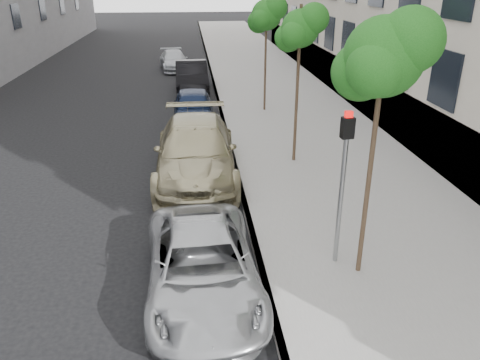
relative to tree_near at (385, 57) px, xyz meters
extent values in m
plane|color=black|center=(-3.23, -1.50, -4.57)|extent=(160.00, 160.00, 0.00)
cube|color=gray|center=(1.07, 22.50, -4.50)|extent=(6.40, 72.00, 0.14)
cube|color=#9E9B93|center=(-2.05, 22.50, -4.50)|extent=(0.15, 72.00, 0.14)
cylinder|color=#38281C|center=(-0.03, 0.00, -1.87)|extent=(0.10, 0.10, 5.14)
sphere|color=#195816|center=(-0.03, 0.00, 0.00)|extent=(1.42, 1.42, 1.42)
sphere|color=#195816|center=(0.32, -0.20, 0.30)|extent=(1.14, 1.14, 1.14)
sphere|color=#195816|center=(-0.33, 0.25, -0.30)|extent=(1.07, 1.07, 1.07)
cylinder|color=#38281C|center=(-0.03, 6.50, -1.95)|extent=(0.10, 0.10, 4.96)
sphere|color=#195816|center=(-0.03, 6.50, -0.17)|extent=(1.15, 1.15, 1.15)
sphere|color=#195816|center=(0.32, 6.30, 0.13)|extent=(0.92, 0.92, 0.92)
sphere|color=#195816|center=(-0.33, 6.75, -0.47)|extent=(0.87, 0.87, 0.87)
cylinder|color=#38281C|center=(-0.03, 13.00, -2.00)|extent=(0.10, 0.10, 4.87)
sphere|color=#195816|center=(-0.03, 13.00, -0.26)|extent=(1.30, 1.30, 1.30)
sphere|color=#195816|center=(0.32, 12.80, 0.04)|extent=(1.04, 1.04, 1.04)
sphere|color=#195816|center=(-0.33, 13.25, -0.56)|extent=(0.98, 0.98, 0.98)
cylinder|color=#939699|center=(-0.41, 0.41, -3.02)|extent=(0.10, 0.10, 2.82)
cube|color=black|center=(-0.41, 0.41, -1.40)|extent=(0.26, 0.20, 0.42)
cube|color=red|center=(-0.41, 0.41, -1.13)|extent=(0.15, 0.11, 0.12)
imported|color=#A1A3A5|center=(-3.33, -0.27, -3.93)|extent=(2.35, 4.75, 1.30)
imported|color=tan|center=(-3.33, 5.69, -3.70)|extent=(2.59, 6.09, 1.75)
imported|color=#0F1A35|center=(-3.33, 11.46, -3.84)|extent=(1.73, 4.30, 1.46)
imported|color=black|center=(-3.33, 17.74, -3.78)|extent=(1.80, 4.88, 1.60)
imported|color=#A1A4A9|center=(-4.43, 24.23, -3.95)|extent=(2.25, 4.45, 1.24)
camera|label=1|loc=(-3.40, -8.02, 1.31)|focal=35.00mm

